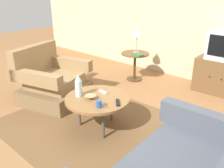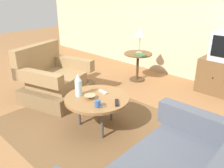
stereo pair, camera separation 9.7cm
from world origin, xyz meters
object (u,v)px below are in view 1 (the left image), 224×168
(table_lamp, at_px, (137,33))
(mug, at_px, (99,104))
(bowl, at_px, (90,97))
(tv_remote_silver, at_px, (103,92))
(armchair, at_px, (52,82))
(tv_stand, at_px, (220,76))
(coffee_table, at_px, (97,100))
(side_table, at_px, (135,60))
(tv_remote_dark, at_px, (118,103))
(vase, at_px, (79,86))
(book, at_px, (138,55))

(table_lamp, height_order, mug, table_lamp)
(bowl, height_order, tv_remote_silver, bowl)
(armchair, relative_size, tv_stand, 1.44)
(mug, height_order, bowl, mug)
(coffee_table, xyz_separation_m, side_table, (-0.67, 1.72, -0.01))
(armchair, relative_size, tv_remote_dark, 7.88)
(bowl, distance_m, tv_remote_dark, 0.36)
(table_lamp, distance_m, tv_remote_silver, 1.77)
(mug, xyz_separation_m, tv_remote_silver, (-0.24, 0.32, -0.03))
(table_lamp, bearing_deg, armchair, -107.07)
(table_lamp, relative_size, tv_remote_dark, 3.33)
(side_table, distance_m, vase, 1.91)
(side_table, relative_size, mug, 4.77)
(vase, bearing_deg, tv_remote_dark, 18.90)
(table_lamp, distance_m, book, 0.42)
(mug, distance_m, book, 1.91)
(coffee_table, height_order, tv_stand, tv_stand)
(armchair, height_order, side_table, armchair)
(mug, bearing_deg, tv_stand, 75.85)
(vase, bearing_deg, armchair, 165.54)
(vase, bearing_deg, book, 100.54)
(mug, distance_m, bowl, 0.24)
(armchair, height_order, book, armchair)
(mug, height_order, book, book)
(table_lamp, bearing_deg, side_table, -127.20)
(vase, relative_size, mug, 2.56)
(coffee_table, relative_size, side_table, 1.48)
(mug, bearing_deg, coffee_table, 139.44)
(table_lamp, distance_m, vase, 1.95)
(vase, distance_m, tv_remote_silver, 0.35)
(armchair, distance_m, side_table, 1.68)
(table_lamp, bearing_deg, bowl, -71.14)
(vase, height_order, tv_remote_silver, vase)
(tv_remote_dark, xyz_separation_m, book, (-0.82, 1.55, 0.12))
(tv_remote_silver, bearing_deg, tv_remote_dark, 169.85)
(table_lamp, xyz_separation_m, tv_remote_dark, (0.95, -1.69, -0.49))
(side_table, xyz_separation_m, tv_remote_dark, (0.97, -1.68, 0.05))
(tv_remote_dark, bearing_deg, side_table, 166.24)
(coffee_table, relative_size, mug, 7.08)
(tv_remote_silver, bearing_deg, book, -64.49)
(coffee_table, xyz_separation_m, vase, (-0.20, -0.12, 0.17))
(vase, bearing_deg, coffee_table, 31.36)
(armchair, relative_size, table_lamp, 2.37)
(armchair, xyz_separation_m, table_lamp, (0.50, 1.62, 0.64))
(vase, bearing_deg, tv_remote_silver, 59.91)
(side_table, height_order, bowl, side_table)
(vase, relative_size, tv_remote_dark, 2.03)
(tv_stand, xyz_separation_m, tv_remote_silver, (-0.84, -2.05, 0.15))
(armchair, xyz_separation_m, bowl, (1.12, -0.21, 0.17))
(side_table, xyz_separation_m, vase, (0.47, -1.85, 0.18))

